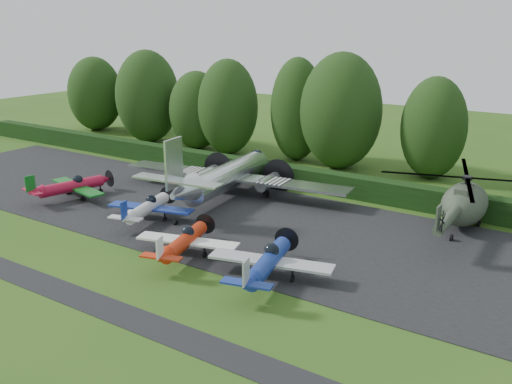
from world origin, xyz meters
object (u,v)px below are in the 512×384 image
Objects in this scene: light_plane_red at (72,186)px; light_plane_white at (148,207)px; light_plane_orange at (185,241)px; helicopter at (465,201)px; transport_plane at (226,176)px; light_plane_blue at (268,262)px.

light_plane_red is 1.05× the size of light_plane_white.
helicopter reaches higher than light_plane_orange.
helicopter is (14.21, 16.26, 1.06)m from light_plane_orange.
transport_plane is 2.83× the size of light_plane_red.
light_plane_orange is 21.61m from helicopter.
transport_plane is 2.97× the size of light_plane_white.
helicopter is at bearing 64.53° from light_plane_orange.
light_plane_white is 14.41m from light_plane_blue.
light_plane_orange reaches higher than light_plane_white.
transport_plane reaches higher than light_plane_orange.
light_plane_white is 0.90× the size of light_plane_blue.
transport_plane reaches higher than light_plane_blue.
light_plane_red reaches higher than light_plane_white.
light_plane_orange is at bearing -13.31° from light_plane_white.
helicopter is (7.50, 16.25, 0.95)m from light_plane_blue.
transport_plane reaches higher than light_plane_white.
light_plane_red is 0.95× the size of light_plane_blue.
transport_plane is at bearing 130.46° from light_plane_orange.
helicopter reaches higher than light_plane_white.
light_plane_red reaches higher than light_plane_orange.
light_plane_red is at bearing -157.46° from helicopter.
transport_plane reaches higher than light_plane_red.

